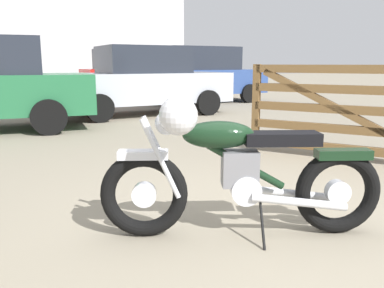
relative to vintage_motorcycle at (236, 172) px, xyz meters
name	(u,v)px	position (x,y,z in m)	size (l,w,h in m)	color
ground_plane	(268,223)	(0.36, 0.09, -0.49)	(80.00, 80.00, 0.00)	gray
vintage_motorcycle	(236,172)	(0.00, 0.00, 0.00)	(1.97, 0.90, 1.07)	black
timber_gate	(365,108)	(2.66, 1.33, 0.21)	(1.58, 2.14, 1.60)	brown
red_hatchback_near	(134,73)	(2.82, 12.39, 0.43)	(4.02, 2.06, 1.78)	black
pale_sedan_back	(202,74)	(4.31, 9.61, 0.43)	(3.99, 2.00, 1.78)	black
white_estate_far	(143,81)	(1.57, 7.27, 0.34)	(4.31, 2.14, 1.67)	black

